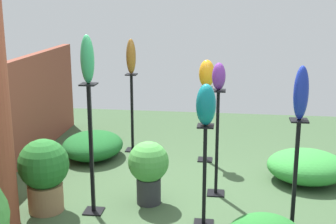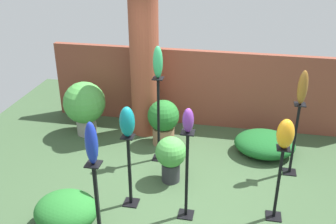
{
  "view_description": "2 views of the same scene",
  "coord_description": "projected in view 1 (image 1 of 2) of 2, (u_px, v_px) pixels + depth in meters",
  "views": [
    {
      "loc": [
        -4.95,
        -0.45,
        2.26
      ],
      "look_at": [
        0.12,
        0.22,
        0.97
      ],
      "focal_mm": 50.0,
      "sensor_mm": 36.0,
      "label": 1
    },
    {
      "loc": [
        0.7,
        -4.38,
        3.43
      ],
      "look_at": [
        -0.22,
        0.32,
        1.15
      ],
      "focal_mm": 42.0,
      "sensor_mm": 36.0,
      "label": 2
    }
  ],
  "objects": [
    {
      "name": "pedestal_amber",
      "position": [
        206.0,
        128.0,
        6.45
      ],
      "size": [
        0.2,
        0.2,
        1.04
      ],
      "color": "black",
      "rests_on": "ground"
    },
    {
      "name": "ground_plane",
      "position": [
        185.0,
        197.0,
        5.37
      ],
      "size": [
        8.0,
        8.0,
        0.0
      ],
      "primitive_type": "plane",
      "color": "#385133"
    },
    {
      "name": "pedestal_cobalt",
      "position": [
        294.0,
        185.0,
        4.38
      ],
      "size": [
        0.2,
        0.2,
        1.16
      ],
      "color": "black",
      "rests_on": "ground"
    },
    {
      "name": "potted_plant_back_center",
      "position": [
        149.0,
        167.0,
        5.12
      ],
      "size": [
        0.45,
        0.45,
        0.71
      ],
      "color": "#2D2D33",
      "rests_on": "ground"
    },
    {
      "name": "pedestal_teal",
      "position": [
        204.0,
        181.0,
        4.62
      ],
      "size": [
        0.2,
        0.2,
        1.04
      ],
      "color": "black",
      "rests_on": "ground"
    },
    {
      "name": "art_vase_bronze",
      "position": [
        131.0,
        56.0,
        6.64
      ],
      "size": [
        0.14,
        0.14,
        0.5
      ],
      "primitive_type": "ellipsoid",
      "color": "brown",
      "rests_on": "pedestal_bronze"
    },
    {
      "name": "art_vase_violet",
      "position": [
        219.0,
        76.0,
        5.12
      ],
      "size": [
        0.14,
        0.15,
        0.3
      ],
      "primitive_type": "ellipsoid",
      "color": "#6B2D8C",
      "rests_on": "pedestal_violet"
    },
    {
      "name": "art_vase_cobalt",
      "position": [
        301.0,
        93.0,
        4.16
      ],
      "size": [
        0.14,
        0.13,
        0.49
      ],
      "primitive_type": "ellipsoid",
      "color": "#192D9E",
      "rests_on": "pedestal_cobalt"
    },
    {
      "name": "foliage_bed_east",
      "position": [
        93.0,
        145.0,
        6.64
      ],
      "size": [
        0.99,
        0.85,
        0.36
      ],
      "primitive_type": "ellipsoid",
      "color": "#195923",
      "rests_on": "ground"
    },
    {
      "name": "potted_plant_front_right",
      "position": [
        44.0,
        171.0,
        4.93
      ],
      "size": [
        0.54,
        0.54,
        0.8
      ],
      "color": "#936B4C",
      "rests_on": "ground"
    },
    {
      "name": "art_vase_teal",
      "position": [
        206.0,
        105.0,
        4.43
      ],
      "size": [
        0.19,
        0.19,
        0.4
      ],
      "primitive_type": "ellipsoid",
      "color": "#0F727A",
      "rests_on": "pedestal_teal"
    },
    {
      "name": "pedestal_jade",
      "position": [
        91.0,
        155.0,
        4.85
      ],
      "size": [
        0.2,
        0.2,
        1.4
      ],
      "color": "black",
      "rests_on": "ground"
    },
    {
      "name": "pedestal_bronze",
      "position": [
        132.0,
        116.0,
        6.85
      ],
      "size": [
        0.2,
        0.2,
        1.15
      ],
      "color": "black",
      "rests_on": "ground"
    },
    {
      "name": "foliage_bed_west",
      "position": [
        307.0,
        166.0,
        5.79
      ],
      "size": [
        0.89,
        0.97,
        0.39
      ],
      "primitive_type": "ellipsoid",
      "color": "#338C38",
      "rests_on": "ground"
    },
    {
      "name": "art_vase_jade",
      "position": [
        87.0,
        59.0,
        4.61
      ],
      "size": [
        0.15,
        0.14,
        0.49
      ],
      "primitive_type": "ellipsoid",
      "color": "#2D9356",
      "rests_on": "pedestal_jade"
    },
    {
      "name": "pedestal_violet",
      "position": [
        217.0,
        148.0,
        5.32
      ],
      "size": [
        0.2,
        0.2,
        1.24
      ],
      "color": "black",
      "rests_on": "ground"
    },
    {
      "name": "art_vase_amber",
      "position": [
        207.0,
        74.0,
        6.27
      ],
      "size": [
        0.21,
        0.21,
        0.37
      ],
      "primitive_type": "ellipsoid",
      "color": "orange",
      "rests_on": "pedestal_amber"
    }
  ]
}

